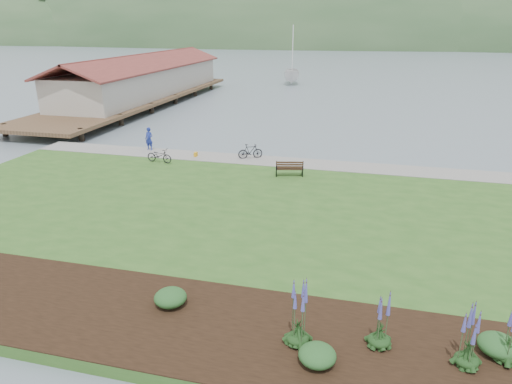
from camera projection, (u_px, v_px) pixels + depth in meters
The scene contains 19 objects.
ground at pixel (257, 209), 22.44m from camera, with size 600.00×600.00×0.00m, color slate.
lawn at pixel (246, 221), 20.55m from camera, with size 34.00×20.00×0.40m, color #2D581F.
shoreline_path at pixel (284, 162), 28.57m from camera, with size 34.00×2.20×0.03m, color gray.
garden_bed at pixel (276, 336), 12.70m from camera, with size 24.00×4.40×0.04m, color black.
far_hillside at pixel (417, 47), 172.36m from camera, with size 580.00×80.00×38.00m, color #31532E, non-canonical shape.
pier_pavilion at pixel (144, 79), 51.11m from camera, with size 8.00×36.00×5.40m.
park_bench at pixel (289, 168), 25.83m from camera, with size 1.64×0.96×0.95m.
person at pixel (149, 137), 30.96m from camera, with size 0.67×0.46×1.85m, color navy.
bicycle_a at pixel (159, 156), 28.39m from camera, with size 1.70×0.59×0.89m, color black.
bicycle_b at pixel (250, 151), 29.19m from camera, with size 1.59×0.46×0.96m, color black.
sailboat at pixel (292, 84), 67.97m from camera, with size 10.09×10.27×26.60m, color silver.
pannier at pixel (196, 155), 29.68m from camera, with size 0.18×0.28×0.30m, color gold.
echium_0 at pixel (299, 313), 12.05m from camera, with size 0.62×0.62×2.23m.
echium_1 at pixel (381, 325), 12.08m from camera, with size 0.62×0.62×1.80m.
echium_2 at pixel (470, 341), 11.34m from camera, with size 0.62×0.62×1.74m.
echium_3 at pixel (510, 337), 11.52m from camera, with size 0.62×0.62×1.91m.
shrub_0 at pixel (170, 297), 13.99m from camera, with size 1.01×1.01×0.50m, color #1E4C21.
shrub_1 at pixel (317, 355), 11.57m from camera, with size 0.97×0.97×0.49m, color #1E4C21.
shrub_2 at pixel (498, 345), 11.91m from camera, with size 1.02×1.02×0.51m, color #1E4C21.
Camera 1 is at (5.02, -20.13, 8.61)m, focal length 32.00 mm.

